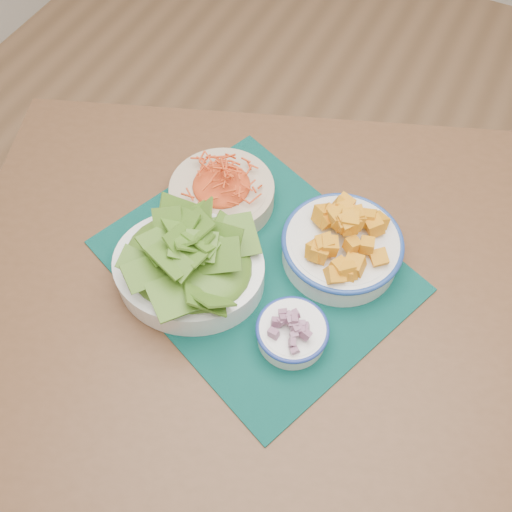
% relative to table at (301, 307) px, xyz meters
% --- Properties ---
extents(ground, '(4.00, 4.00, 0.00)m').
position_rel_table_xyz_m(ground, '(-0.11, 0.26, -0.66)').
color(ground, '#A87951').
rests_on(ground, ground).
extents(table, '(1.49, 1.25, 0.75)m').
position_rel_table_xyz_m(table, '(0.00, 0.00, 0.00)').
color(table, brown).
rests_on(table, ground).
extents(placemat, '(0.63, 0.57, 0.00)m').
position_rel_table_xyz_m(placemat, '(-0.09, -0.01, 0.09)').
color(placemat, '#032D29').
rests_on(placemat, table).
extents(carrot_bowl, '(0.21, 0.21, 0.08)m').
position_rel_table_xyz_m(carrot_bowl, '(-0.22, 0.10, 0.13)').
color(carrot_bowl, beige).
rests_on(carrot_bowl, placemat).
extents(squash_bowl, '(0.25, 0.25, 0.10)m').
position_rel_table_xyz_m(squash_bowl, '(0.04, 0.08, 0.14)').
color(squash_bowl, white).
rests_on(squash_bowl, placemat).
extents(lettuce_bowl, '(0.31, 0.29, 0.11)m').
position_rel_table_xyz_m(lettuce_bowl, '(-0.19, -0.09, 0.15)').
color(lettuce_bowl, white).
rests_on(lettuce_bowl, placemat).
extents(onion_bowl, '(0.15, 0.15, 0.06)m').
position_rel_table_xyz_m(onion_bowl, '(0.02, -0.11, 0.13)').
color(onion_bowl, white).
rests_on(onion_bowl, placemat).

